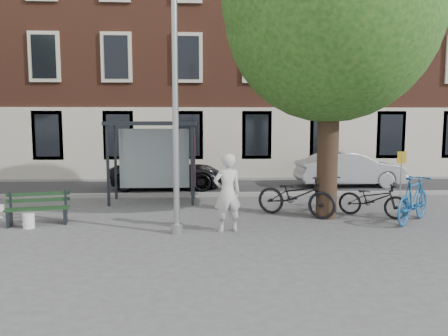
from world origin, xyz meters
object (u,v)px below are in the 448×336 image
car_dark (169,172)px  car_silver (350,169)px  painter (227,193)px  bench (38,210)px  lamppost (175,115)px  bus_shelter (165,143)px  notice_sign (401,167)px  bike_c (373,199)px  bike_d (328,193)px  bike_b (413,199)px  bike_a (296,195)px

car_dark → car_silver: car_silver is taller
painter → bench: (-4.81, 0.98, -0.57)m
painter → lamppost: bearing=-11.3°
bus_shelter → car_dark: bus_shelter is taller
car_silver → notice_sign: bearing=-174.6°
painter → bike_c: bearing=-178.5°
lamppost → bike_d: size_ratio=3.53×
car_dark → painter: bearing=-163.7°
painter → bike_b: painter is taller
bike_c → bench: bearing=126.6°
bike_b → car_silver: (0.44, 6.19, 0.08)m
bench → car_dark: 6.52m
notice_sign → car_dark: bearing=158.3°
bike_a → bike_b: size_ratio=1.09×
bench → notice_sign: notice_sign is taller
car_dark → car_silver: 7.21m
lamppost → car_dark: 7.29m
bike_b → bike_d: 2.40m
bus_shelter → painter: bus_shelter is taller
painter → bike_c: painter is taller
car_dark → car_silver: size_ratio=1.05×
bench → notice_sign: size_ratio=0.97×
painter → bike_d: size_ratio=1.09×
bike_a → car_dark: car_dark is taller
painter → notice_sign: (5.80, 3.38, 0.21)m
car_dark → notice_sign: (7.68, -3.42, 0.53)m
bike_a → bike_b: bike_b is taller
bus_shelter → notice_sign: (7.61, -0.61, -0.76)m
bike_c → notice_sign: (1.70, 1.98, 0.66)m
lamppost → bike_d: lamppost is taller
bus_shelter → bike_a: bus_shelter is taller
lamppost → painter: 2.20m
bike_c → car_silver: car_silver is taller
car_dark → notice_sign: notice_sign is taller
bike_a → bike_d: size_ratio=1.29×
bike_b → lamppost: bearing=53.1°
car_dark → notice_sign: bearing=-113.2°
painter → bike_a: 2.57m
painter → bench: 4.95m
bike_a → car_dark: size_ratio=0.50×
bike_c → car_dark: 8.07m
bike_a → car_silver: car_silver is taller
bike_d → bike_a: bearing=65.5°
lamppost → notice_sign: lamppost is taller
bike_d → notice_sign: notice_sign is taller
bench → bike_c: bike_c is taller
bike_a → car_silver: bearing=-0.8°
bike_a → bike_d: bearing=-26.2°
lamppost → bus_shelter: bearing=98.4°
bike_d → car_dark: bearing=-9.0°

